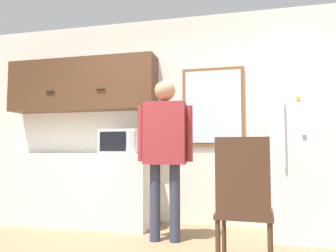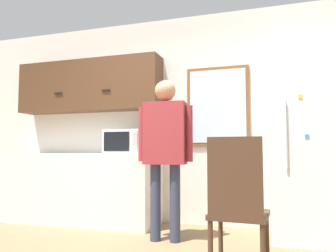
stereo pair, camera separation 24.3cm
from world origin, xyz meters
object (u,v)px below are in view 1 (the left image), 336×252
microwave (123,142)px  chair (244,200)px  refrigerator (300,150)px  person (165,142)px

microwave → chair: bearing=-38.5°
microwave → chair: (1.47, -1.17, -0.49)m
microwave → refrigerator: 2.06m
refrigerator → chair: size_ratio=1.82×
microwave → chair: size_ratio=0.46×
chair → refrigerator: bearing=-114.3°
person → chair: size_ratio=1.62×
person → refrigerator: refrigerator is taller
microwave → person: 0.83m
refrigerator → person: bearing=-160.9°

